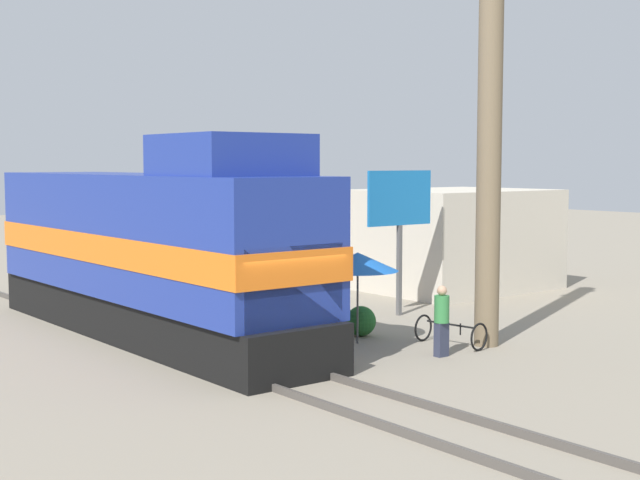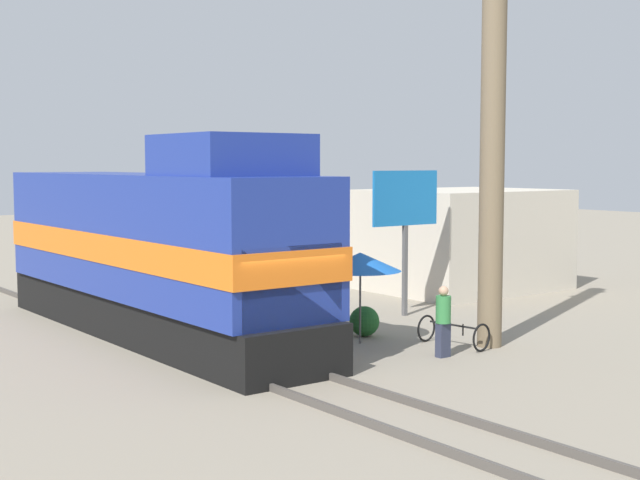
{
  "view_description": "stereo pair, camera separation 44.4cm",
  "coord_description": "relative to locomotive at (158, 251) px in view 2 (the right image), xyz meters",
  "views": [
    {
      "loc": [
        -10.34,
        -14.96,
        4.35
      ],
      "look_at": [
        1.2,
        -0.31,
        2.74
      ],
      "focal_mm": 50.0,
      "sensor_mm": 36.0,
      "label": 1
    },
    {
      "loc": [
        -9.99,
        -15.23,
        4.35
      ],
      "look_at": [
        1.2,
        -0.31,
        2.74
      ],
      "focal_mm": 50.0,
      "sensor_mm": 36.0,
      "label": 2
    }
  ],
  "objects": [
    {
      "name": "ground_plane",
      "position": [
        0.0,
        -4.81,
        -2.17
      ],
      "size": [
        120.0,
        120.0,
        0.0
      ],
      "primitive_type": "plane",
      "color": "gray"
    },
    {
      "name": "rail_near",
      "position": [
        -0.72,
        -4.81,
        -2.1
      ],
      "size": [
        0.08,
        30.91,
        0.15
      ],
      "primitive_type": "cube",
      "color": "#4C4742",
      "rests_on": "ground_plane"
    },
    {
      "name": "rail_far",
      "position": [
        0.72,
        -4.81,
        -2.1
      ],
      "size": [
        0.08,
        30.91,
        0.15
      ],
      "primitive_type": "cube",
      "color": "#4C4742",
      "rests_on": "ground_plane"
    },
    {
      "name": "locomotive",
      "position": [
        0.0,
        0.0,
        0.0
      ],
      "size": [
        2.86,
        12.95,
        4.96
      ],
      "color": "black",
      "rests_on": "ground_plane"
    },
    {
      "name": "utility_pole",
      "position": [
        5.78,
        -5.74,
        3.47
      ],
      "size": [
        1.8,
        0.58,
        11.23
      ],
      "color": "#726047",
      "rests_on": "ground_plane"
    },
    {
      "name": "vendor_umbrella",
      "position": [
        3.53,
        -3.63,
        -0.19
      ],
      "size": [
        1.97,
        1.97,
        2.21
      ],
      "color": "#4C4C4C",
      "rests_on": "ground_plane"
    },
    {
      "name": "billboard_sign",
      "position": [
        7.06,
        -1.35,
        0.96
      ],
      "size": [
        2.38,
        0.12,
        4.14
      ],
      "color": "#595959",
      "rests_on": "ground_plane"
    },
    {
      "name": "shrub_cluster",
      "position": [
        4.18,
        -3.01,
        -1.79
      ],
      "size": [
        0.76,
        0.76,
        0.76
      ],
      "primitive_type": "sphere",
      "color": "#236028",
      "rests_on": "ground_plane"
    },
    {
      "name": "person_bystander",
      "position": [
        4.05,
        -5.93,
        -1.3
      ],
      "size": [
        0.34,
        0.34,
        1.61
      ],
      "color": "#2D3347",
      "rests_on": "ground_plane"
    },
    {
      "name": "bicycle",
      "position": [
        5.05,
        -5.26,
        -1.83
      ],
      "size": [
        0.87,
        1.75,
        0.66
      ],
      "rotation": [
        0.0,
        0.0,
        0.13
      ],
      "color": "black",
      "rests_on": "ground_plane"
    },
    {
      "name": "building_block_distant",
      "position": [
        12.36,
        1.54,
        -0.46
      ],
      "size": [
        6.21,
        4.93,
        3.43
      ],
      "primitive_type": "cube",
      "color": "beige",
      "rests_on": "ground_plane"
    }
  ]
}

